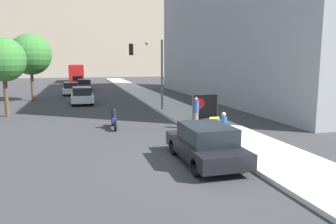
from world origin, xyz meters
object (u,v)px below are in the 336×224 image
(pedestrian_behind, at_px, (201,107))
(city_bus_on_road, at_px, (76,72))
(jogger_on_sidewalk, at_px, (196,112))
(motorcycle_on_road, at_px, (114,120))
(seated_protester, at_px, (224,124))
(street_tree_midblock, at_px, (30,55))
(protest_banner, at_px, (205,107))
(street_tree_near_curb, at_px, (3,60))
(parked_car_curbside, at_px, (205,144))
(traffic_light_pole, at_px, (150,63))
(car_on_road_far_lane, at_px, (78,81))
(car_on_road_midblock, at_px, (71,88))
(car_on_road_distant, at_px, (84,85))
(car_on_road_nearest, at_px, (82,95))

(pedestrian_behind, relative_size, city_bus_on_road, 0.16)
(city_bus_on_road, bearing_deg, pedestrian_behind, -80.19)
(jogger_on_sidewalk, relative_size, motorcycle_on_road, 0.78)
(seated_protester, height_order, street_tree_midblock, street_tree_midblock)
(street_tree_midblock, bearing_deg, protest_banner, -51.60)
(seated_protester, bearing_deg, protest_banner, 77.03)
(pedestrian_behind, height_order, street_tree_near_curb, street_tree_near_curb)
(pedestrian_behind, height_order, motorcycle_on_road, pedestrian_behind)
(protest_banner, height_order, parked_car_curbside, protest_banner)
(motorcycle_on_road, bearing_deg, traffic_light_pole, 59.54)
(traffic_light_pole, relative_size, street_tree_midblock, 0.82)
(city_bus_on_road, bearing_deg, traffic_light_pole, -81.96)
(jogger_on_sidewalk, bearing_deg, seated_protester, 137.78)
(seated_protester, xyz_separation_m, car_on_road_far_lane, (-6.89, 40.07, -0.06))
(traffic_light_pole, height_order, car_on_road_far_lane, traffic_light_pole)
(parked_car_curbside, bearing_deg, pedestrian_behind, 70.38)
(seated_protester, xyz_separation_m, parked_car_curbside, (-2.25, -3.24, -0.06))
(car_on_road_midblock, bearing_deg, parked_car_curbside, -79.15)
(motorcycle_on_road, distance_m, street_tree_midblock, 16.98)
(jogger_on_sidewalk, xyz_separation_m, car_on_road_midblock, (-7.18, 22.05, -0.28))
(car_on_road_distant, bearing_deg, motorcycle_on_road, -87.54)
(jogger_on_sidewalk, xyz_separation_m, car_on_road_far_lane, (-6.45, 37.32, -0.26))
(car_on_road_distant, bearing_deg, street_tree_midblock, -114.34)
(jogger_on_sidewalk, distance_m, car_on_road_distant, 28.34)
(seated_protester, relative_size, pedestrian_behind, 0.74)
(seated_protester, relative_size, car_on_road_far_lane, 0.28)
(street_tree_midblock, bearing_deg, seated_protester, -60.33)
(seated_protester, relative_size, city_bus_on_road, 0.12)
(car_on_road_far_lane, distance_m, city_bus_on_road, 8.99)
(street_tree_near_curb, bearing_deg, parked_car_curbside, -55.00)
(protest_banner, xyz_separation_m, street_tree_midblock, (-11.86, 14.96, 3.44))
(protest_banner, xyz_separation_m, car_on_road_nearest, (-7.29, 11.60, -0.25))
(parked_car_curbside, xyz_separation_m, motorcycle_on_road, (-2.67, 7.34, -0.22))
(seated_protester, height_order, jogger_on_sidewalk, jogger_on_sidewalk)
(car_on_road_far_lane, bearing_deg, seated_protester, -80.24)
(seated_protester, height_order, car_on_road_distant, car_on_road_distant)
(jogger_on_sidewalk, height_order, motorcycle_on_road, jogger_on_sidewalk)
(pedestrian_behind, bearing_deg, car_on_road_nearest, 160.93)
(parked_car_curbside, bearing_deg, car_on_road_nearest, 102.40)
(car_on_road_nearest, relative_size, street_tree_near_curb, 0.88)
(seated_protester, relative_size, jogger_on_sidewalk, 0.72)
(parked_car_curbside, bearing_deg, protest_banner, 68.49)
(jogger_on_sidewalk, xyz_separation_m, street_tree_midblock, (-10.63, 16.68, 3.44))
(traffic_light_pole, height_order, parked_car_curbside, traffic_light_pole)
(car_on_road_nearest, relative_size, car_on_road_distant, 1.03)
(street_tree_near_curb, bearing_deg, traffic_light_pole, -1.75)
(seated_protester, bearing_deg, street_tree_midblock, 116.75)
(protest_banner, distance_m, motorcycle_on_road, 5.74)
(seated_protester, distance_m, parked_car_curbside, 3.95)
(car_on_road_nearest, bearing_deg, street_tree_near_curb, -130.88)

